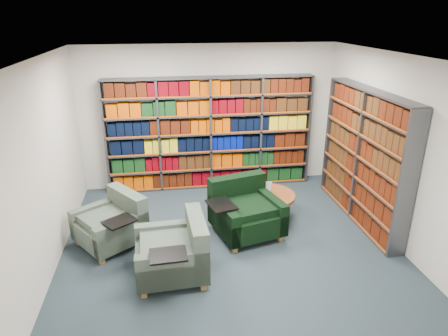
{
  "coord_description": "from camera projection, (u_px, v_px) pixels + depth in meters",
  "views": [
    {
      "loc": [
        -0.91,
        -5.17,
        3.34
      ],
      "look_at": [
        0.0,
        0.6,
        1.05
      ],
      "focal_mm": 32.0,
      "sensor_mm": 36.0,
      "label": 1
    }
  ],
  "objects": [
    {
      "name": "chair_green_right",
      "position": [
        244.0,
        212.0,
        6.39
      ],
      "size": [
        1.25,
        1.18,
        0.88
      ],
      "color": "black",
      "rests_on": "ground"
    },
    {
      "name": "chair_teal_left",
      "position": [
        115.0,
        224.0,
        6.1
      ],
      "size": [
        1.21,
        1.23,
        0.79
      ],
      "color": "#0C2639",
      "rests_on": "ground"
    },
    {
      "name": "room_shell",
      "position": [
        231.0,
        160.0,
        5.6
      ],
      "size": [
        5.02,
        5.02,
        2.82
      ],
      "color": "#1A242E",
      "rests_on": "ground"
    },
    {
      "name": "chair_teal_front",
      "position": [
        178.0,
        253.0,
        5.32
      ],
      "size": [
        0.96,
        1.1,
        0.84
      ],
      "color": "#0C2639",
      "rests_on": "ground"
    },
    {
      "name": "coffee_table",
      "position": [
        267.0,
        199.0,
        6.82
      ],
      "size": [
        0.96,
        0.96,
        0.67
      ],
      "color": "brown",
      "rests_on": "ground"
    },
    {
      "name": "bookshelf_right",
      "position": [
        364.0,
        157.0,
        6.6
      ],
      "size": [
        0.28,
        2.5,
        2.2
      ],
      "color": "#47494F",
      "rests_on": "ground"
    },
    {
      "name": "bookshelf_back",
      "position": [
        210.0,
        134.0,
        7.86
      ],
      "size": [
        4.0,
        0.28,
        2.2
      ],
      "color": "#47494F",
      "rests_on": "ground"
    }
  ]
}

